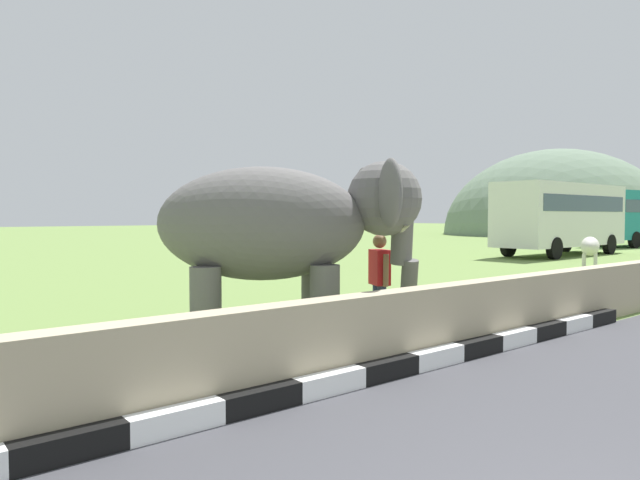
{
  "coord_description": "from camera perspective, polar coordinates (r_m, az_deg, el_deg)",
  "views": [
    {
      "loc": [
        -2.91,
        -0.8,
        1.96
      ],
      "look_at": [
        2.32,
        5.71,
        1.6
      ],
      "focal_mm": 31.7,
      "sensor_mm": 36.0,
      "label": 1
    }
  ],
  "objects": [
    {
      "name": "striped_curb",
      "position": [
        5.66,
        -10.02,
        -16.56
      ],
      "size": [
        16.2,
        0.2,
        0.24
      ],
      "color": "white",
      "rests_on": "ground_plane"
    },
    {
      "name": "barrier_parapet",
      "position": [
        7.16,
        5.69,
        -9.32
      ],
      "size": [
        28.0,
        0.36,
        1.0
      ],
      "primitive_type": "cube",
      "color": "tan",
      "rests_on": "ground_plane"
    },
    {
      "name": "elephant",
      "position": [
        8.53,
        -3.24,
        1.44
      ],
      "size": [
        3.96,
        3.43,
        2.81
      ],
      "color": "#615E5D",
      "rests_on": "ground_plane"
    },
    {
      "name": "person_handler",
      "position": [
        9.4,
        6.03,
        -3.86
      ],
      "size": [
        0.37,
        0.63,
        1.66
      ],
      "color": "navy",
      "rests_on": "ground_plane"
    },
    {
      "name": "bus_white",
      "position": [
        30.32,
        23.16,
        2.5
      ],
      "size": [
        8.83,
        2.73,
        3.5
      ],
      "color": "silver",
      "rests_on": "ground_plane"
    },
    {
      "name": "cow_mid",
      "position": [
        21.83,
        25.6,
        -0.63
      ],
      "size": [
        1.88,
        1.19,
        1.23
      ],
      "color": "beige",
      "rests_on": "ground_plane"
    },
    {
      "name": "hill_east",
      "position": [
        65.81,
        22.87,
        0.57
      ],
      "size": [
        27.14,
        21.71,
        18.06
      ],
      "color": "slate",
      "rests_on": "ground_plane"
    }
  ]
}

